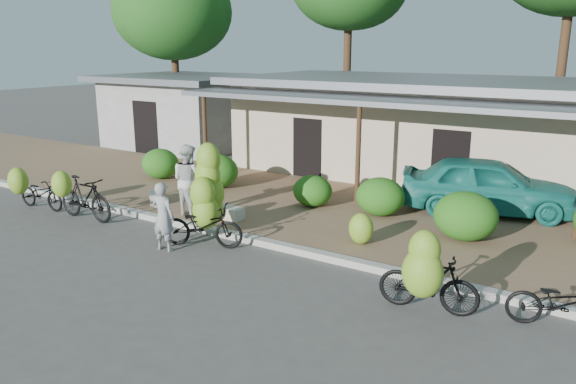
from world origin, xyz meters
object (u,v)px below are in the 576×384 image
object	(u,v)px
bike_center	(205,206)
vendor	(163,217)
bystander	(188,180)
bike_right	(427,277)
teal_van	(487,185)
bike_left	(82,197)
sack_far	(157,198)
sack_near	(227,212)
bike_far_right	(562,303)
tree_back_left	(171,9)
bike_far_left	(37,191)

from	to	relation	value
bike_center	vendor	size ratio (longest dim) A/B	1.47
bystander	vendor	bearing A→B (deg)	126.89
bike_right	teal_van	distance (m)	6.36
bike_left	sack_far	size ratio (longest dim) A/B	2.56
bike_right	bystander	size ratio (longest dim) A/B	0.95
bike_right	sack_near	size ratio (longest dim) A/B	2.08
bike_right	vendor	size ratio (longest dim) A/B	1.13
sack_near	bystander	xyz separation A→B (m)	(-1.02, -0.30, 0.78)
bike_far_right	bike_right	bearing A→B (deg)	98.18
tree_back_left	bike_center	world-z (taller)	tree_back_left
sack_near	teal_van	distance (m)	6.83
bike_center	bike_left	bearing A→B (deg)	74.73
sack_far	bike_far_left	bearing A→B (deg)	-140.85
bike_center	bystander	xyz separation A→B (m)	(-1.58, 1.16, 0.18)
bike_far_right	sack_far	size ratio (longest dim) A/B	2.38
bike_far_left	teal_van	distance (m)	12.18
bike_far_left	bike_far_right	bearing A→B (deg)	-91.37
bike_far_left	bike_right	size ratio (longest dim) A/B	0.97
bystander	bike_far_right	bearing A→B (deg)	-179.29
bike_left	bike_right	world-z (taller)	bike_right
bike_left	bike_far_right	distance (m)	11.30
bike_center	sack_far	bearing A→B (deg)	42.58
bike_far_left	sack_far	world-z (taller)	bike_far_left
tree_back_left	sack_near	world-z (taller)	tree_back_left
sack_far	vendor	xyz separation A→B (m)	(2.73, -2.41, 0.52)
bike_right	sack_far	xyz separation A→B (m)	(-8.68, 2.30, -0.45)
sack_near	bike_left	bearing A→B (deg)	-149.75
bike_far_left	bike_center	size ratio (longest dim) A/B	0.75
sack_near	vendor	xyz separation A→B (m)	(0.10, -2.34, 0.51)
bike_right	bike_far_right	distance (m)	2.14
bike_far_left	sack_far	distance (m)	3.24
bike_far_left	bike_far_right	distance (m)	13.17
bike_left	bike_center	size ratio (longest dim) A/B	0.84
bike_left	sack_near	size ratio (longest dim) A/B	2.26
tree_back_left	sack_near	distance (m)	16.52
bike_right	teal_van	world-z (taller)	bike_right
vendor	tree_back_left	bearing A→B (deg)	-52.70
bike_left	teal_van	distance (m)	10.55
bike_center	bike_right	distance (m)	5.55
bike_left	bike_far_right	world-z (taller)	bike_left
vendor	bystander	size ratio (longest dim) A/B	0.83
bystander	teal_van	distance (m)	7.81
sack_far	bystander	world-z (taller)	bystander
bike_center	teal_van	world-z (taller)	bike_center
bike_center	vendor	world-z (taller)	bike_center
tree_back_left	bike_far_right	world-z (taller)	tree_back_left
bike_left	bystander	xyz separation A→B (m)	(2.23, 1.59, 0.42)
vendor	bike_right	bearing A→B (deg)	175.38
bike_center	sack_near	distance (m)	1.68
bike_left	vendor	bearing A→B (deg)	-98.44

